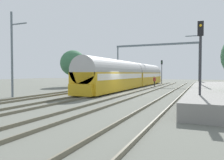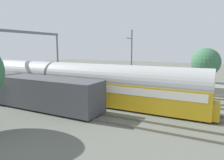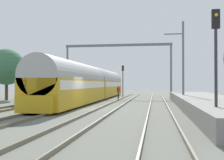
# 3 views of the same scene
# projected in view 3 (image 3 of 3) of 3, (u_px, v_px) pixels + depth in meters

# --- Properties ---
(ground) EXTENTS (120.00, 120.00, 0.00)m
(ground) POSITION_uv_depth(u_px,v_px,m) (85.00, 109.00, 21.73)
(ground) COLOR #62645A
(track_far_west) EXTENTS (1.52, 60.00, 0.16)m
(track_far_west) POSITION_uv_depth(u_px,v_px,m) (16.00, 107.00, 22.61)
(track_far_west) COLOR #66604D
(track_far_west) RESTS_ON ground
(track_west) EXTENTS (1.52, 60.00, 0.16)m
(track_west) POSITION_uv_depth(u_px,v_px,m) (61.00, 108.00, 22.02)
(track_west) COLOR #66604D
(track_west) RESTS_ON ground
(track_east) EXTENTS (1.52, 60.00, 0.16)m
(track_east) POSITION_uv_depth(u_px,v_px,m) (109.00, 108.00, 21.43)
(track_east) COLOR #66604D
(track_east) RESTS_ON ground
(track_far_east) EXTENTS (1.52, 60.00, 0.16)m
(track_far_east) POSITION_uv_depth(u_px,v_px,m) (159.00, 109.00, 20.84)
(track_far_east) COLOR #66604D
(track_far_east) RESTS_ON ground
(platform) EXTENTS (4.40, 28.00, 0.90)m
(platform) POSITION_uv_depth(u_px,v_px,m) (207.00, 103.00, 22.24)
(platform) COLOR gray
(platform) RESTS_ON ground
(passenger_train) EXTENTS (2.93, 32.85, 3.82)m
(passenger_train) POSITION_uv_depth(u_px,v_px,m) (93.00, 84.00, 33.34)
(passenger_train) COLOR gold
(passenger_train) RESTS_ON ground
(freight_car) EXTENTS (2.80, 13.00, 2.70)m
(freight_car) POSITION_uv_depth(u_px,v_px,m) (58.00, 88.00, 32.46)
(freight_car) COLOR #47474C
(freight_car) RESTS_ON ground
(person_crossing) EXTENTS (0.43, 0.46, 1.73)m
(person_crossing) POSITION_uv_depth(u_px,v_px,m) (118.00, 91.00, 36.97)
(person_crossing) COLOR #2D2D2D
(person_crossing) RESTS_ON ground
(railway_signal_near) EXTENTS (0.36, 0.30, 5.47)m
(railway_signal_near) POSITION_uv_depth(u_px,v_px,m) (216.00, 52.00, 12.95)
(railway_signal_near) COLOR #2D2D33
(railway_signal_near) RESTS_ON ground
(railway_signal_far) EXTENTS (0.36, 0.30, 5.08)m
(railway_signal_far) POSITION_uv_depth(u_px,v_px,m) (123.00, 76.00, 47.59)
(railway_signal_far) COLOR #2D2D33
(railway_signal_far) RESTS_ON ground
(catenary_gantry) EXTENTS (15.91, 0.28, 7.86)m
(catenary_gantry) POSITION_uv_depth(u_px,v_px,m) (118.00, 57.00, 41.07)
(catenary_gantry) COLOR slate
(catenary_gantry) RESTS_ON ground
(catenary_pole_east_mid) EXTENTS (1.90, 0.20, 8.00)m
(catenary_pole_east_mid) POSITION_uv_depth(u_px,v_px,m) (183.00, 61.00, 26.69)
(catenary_pole_east_mid) COLOR slate
(catenary_pole_east_mid) RESTS_ON ground
(tree_west_background) EXTENTS (4.32, 4.32, 6.14)m
(tree_west_background) POSITION_uv_depth(u_px,v_px,m) (7.00, 67.00, 32.88)
(tree_west_background) COLOR #4C3826
(tree_west_background) RESTS_ON ground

